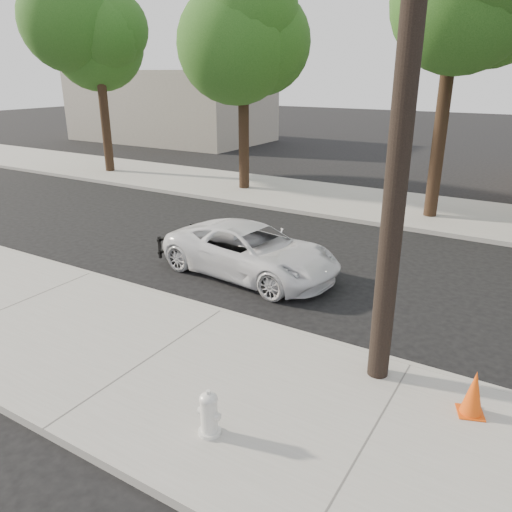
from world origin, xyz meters
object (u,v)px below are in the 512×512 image
police_cruiser (251,251)px  fire_hydrant (209,414)px  traffic_cone (474,393)px  utility_pole (406,87)px

police_cruiser → fire_hydrant: (2.76, -5.55, -0.18)m
traffic_cone → fire_hydrant: bearing=-142.2°
utility_pole → fire_hydrant: bearing=-120.0°
utility_pole → traffic_cone: size_ratio=12.57×
fire_hydrant → traffic_cone: 3.84m
fire_hydrant → police_cruiser: bearing=112.9°
utility_pole → police_cruiser: 6.57m
traffic_cone → utility_pole: bearing=169.1°
fire_hydrant → traffic_cone: bearing=34.3°
police_cruiser → traffic_cone: police_cruiser is taller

